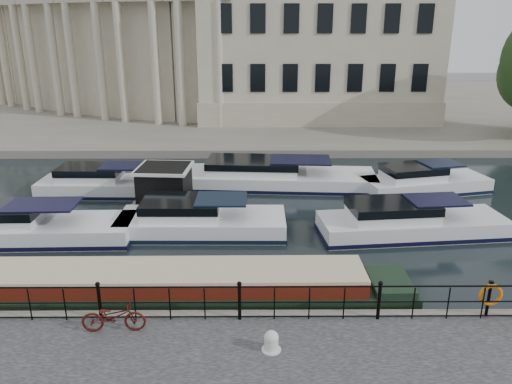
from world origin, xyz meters
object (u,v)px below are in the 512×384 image
narrowboat (165,292)px  bicycle (114,316)px  mooring_bollard (271,341)px  life_ring_post (490,295)px  harbour_hut (165,190)px

narrowboat → bicycle: bearing=-112.2°
mooring_bollard → narrowboat: narrowboat is taller
mooring_bollard → narrowboat: (-3.35, 3.33, -0.46)m
bicycle → narrowboat: bicycle is taller
bicycle → narrowboat: size_ratio=0.11×
bicycle → mooring_bollard: 4.42m
life_ring_post → narrowboat: size_ratio=0.07×
bicycle → life_ring_post: bearing=-89.0°
life_ring_post → harbour_hut: (-11.14, 10.59, -0.30)m
life_ring_post → bicycle: bearing=-176.6°
narrowboat → harbour_hut: bearing=98.9°
harbour_hut → narrowboat: bearing=-76.8°
mooring_bollard → life_ring_post: size_ratio=0.51×
mooring_bollard → harbour_hut: (-4.78, 12.13, 0.13)m
mooring_bollard → narrowboat: size_ratio=0.04×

